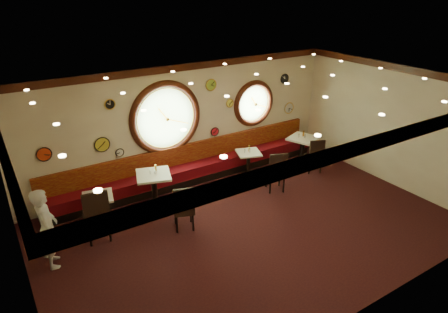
# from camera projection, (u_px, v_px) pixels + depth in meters

# --- Properties ---
(floor) EXTENTS (9.00, 6.00, 0.00)m
(floor) POSITION_uv_depth(u_px,v_px,m) (251.00, 227.00, 9.00)
(floor) COLOR black
(floor) RESTS_ON ground
(ceiling) EXTENTS (9.00, 6.00, 0.02)m
(ceiling) POSITION_uv_depth(u_px,v_px,m) (255.00, 88.00, 7.70)
(ceiling) COLOR gold
(ceiling) RESTS_ON wall_back
(wall_back) EXTENTS (9.00, 0.02, 3.20)m
(wall_back) POSITION_uv_depth(u_px,v_px,m) (187.00, 123.00, 10.67)
(wall_back) COLOR beige
(wall_back) RESTS_ON floor
(wall_front) EXTENTS (9.00, 0.02, 3.20)m
(wall_front) POSITION_uv_depth(u_px,v_px,m) (369.00, 234.00, 6.03)
(wall_front) COLOR beige
(wall_front) RESTS_ON floor
(wall_left) EXTENTS (0.02, 6.00, 3.20)m
(wall_left) POSITION_uv_depth(u_px,v_px,m) (17.00, 229.00, 6.15)
(wall_left) COLOR beige
(wall_left) RESTS_ON floor
(wall_right) EXTENTS (0.02, 6.00, 3.20)m
(wall_right) POSITION_uv_depth(u_px,v_px,m) (390.00, 125.00, 10.55)
(wall_right) COLOR beige
(wall_right) RESTS_ON floor
(molding_back) EXTENTS (9.00, 0.10, 0.18)m
(molding_back) POSITION_uv_depth(u_px,v_px,m) (185.00, 67.00, 10.01)
(molding_back) COLOR #341209
(molding_back) RESTS_ON wall_back
(molding_front) EXTENTS (9.00, 0.10, 0.18)m
(molding_front) POSITION_uv_depth(u_px,v_px,m) (383.00, 140.00, 5.46)
(molding_front) COLOR #341209
(molding_front) RESTS_ON wall_back
(molding_right) EXTENTS (0.10, 6.00, 0.18)m
(molding_right) POSITION_uv_depth(u_px,v_px,m) (399.00, 68.00, 9.91)
(molding_right) COLOR #341209
(molding_right) RESTS_ON wall_back
(banquette_base) EXTENTS (8.00, 0.55, 0.20)m
(banquette_base) POSITION_uv_depth(u_px,v_px,m) (193.00, 177.00, 11.06)
(banquette_base) COLOR black
(banquette_base) RESTS_ON floor
(banquette_seat) EXTENTS (8.00, 0.55, 0.30)m
(banquette_seat) POSITION_uv_depth(u_px,v_px,m) (193.00, 169.00, 10.96)
(banquette_seat) COLOR #560710
(banquette_seat) RESTS_ON banquette_base
(banquette_back) EXTENTS (8.00, 0.10, 0.55)m
(banquette_back) POSITION_uv_depth(u_px,v_px,m) (189.00, 153.00, 10.97)
(banquette_back) COLOR #64070A
(banquette_back) RESTS_ON wall_back
(porthole_left_glass) EXTENTS (1.66, 0.02, 1.66)m
(porthole_left_glass) POSITION_uv_depth(u_px,v_px,m) (166.00, 118.00, 10.27)
(porthole_left_glass) COLOR #8EBD71
(porthole_left_glass) RESTS_ON wall_back
(porthole_left_frame) EXTENTS (1.98, 0.18, 1.98)m
(porthole_left_frame) POSITION_uv_depth(u_px,v_px,m) (166.00, 118.00, 10.26)
(porthole_left_frame) COLOR #341209
(porthole_left_frame) RESTS_ON wall_back
(porthole_left_ring) EXTENTS (1.61, 0.03, 1.61)m
(porthole_left_ring) POSITION_uv_depth(u_px,v_px,m) (166.00, 119.00, 10.23)
(porthole_left_ring) COLOR gold
(porthole_left_ring) RESTS_ON wall_back
(porthole_right_glass) EXTENTS (1.10, 0.02, 1.10)m
(porthole_right_glass) POSITION_uv_depth(u_px,v_px,m) (253.00, 103.00, 11.65)
(porthole_right_glass) COLOR #8EBD71
(porthole_right_glass) RESTS_ON wall_back
(porthole_right_frame) EXTENTS (1.38, 0.18, 1.38)m
(porthole_right_frame) POSITION_uv_depth(u_px,v_px,m) (254.00, 104.00, 11.64)
(porthole_right_frame) COLOR #341209
(porthole_right_frame) RESTS_ON wall_back
(porthole_right_ring) EXTENTS (1.09, 0.03, 1.09)m
(porthole_right_ring) POSITION_uv_depth(u_px,v_px,m) (254.00, 104.00, 11.62)
(porthole_right_ring) COLOR gold
(porthole_right_ring) RESTS_ON wall_back
(wall_clock_0) EXTENTS (0.22, 0.03, 0.22)m
(wall_clock_0) POSITION_uv_depth(u_px,v_px,m) (230.00, 103.00, 11.15)
(wall_clock_0) COLOR #FFFE54
(wall_clock_0) RESTS_ON wall_back
(wall_clock_1) EXTENTS (0.34, 0.03, 0.34)m
(wall_clock_1) POSITION_uv_depth(u_px,v_px,m) (289.00, 108.00, 12.43)
(wall_clock_1) COLOR silver
(wall_clock_1) RESTS_ON wall_back
(wall_clock_2) EXTENTS (0.20, 0.03, 0.20)m
(wall_clock_2) POSITION_uv_depth(u_px,v_px,m) (120.00, 152.00, 9.87)
(wall_clock_2) COLOR white
(wall_clock_2) RESTS_ON wall_back
(wall_clock_3) EXTENTS (0.36, 0.03, 0.36)m
(wall_clock_3) POSITION_uv_depth(u_px,v_px,m) (102.00, 145.00, 9.55)
(wall_clock_3) COLOR gold
(wall_clock_3) RESTS_ON wall_back
(wall_clock_4) EXTENTS (0.24, 0.03, 0.24)m
(wall_clock_4) POSITION_uv_depth(u_px,v_px,m) (110.00, 104.00, 9.31)
(wall_clock_4) COLOR black
(wall_clock_4) RESTS_ON wall_back
(wall_clock_5) EXTENTS (0.28, 0.03, 0.28)m
(wall_clock_5) POSITION_uv_depth(u_px,v_px,m) (284.00, 79.00, 11.92)
(wall_clock_5) COLOR black
(wall_clock_5) RESTS_ON wall_back
(wall_clock_6) EXTENTS (0.24, 0.03, 0.24)m
(wall_clock_6) POSITION_uv_depth(u_px,v_px,m) (215.00, 132.00, 11.21)
(wall_clock_6) COLOR red
(wall_clock_6) RESTS_ON wall_back
(wall_clock_7) EXTENTS (0.32, 0.03, 0.32)m
(wall_clock_7) POSITION_uv_depth(u_px,v_px,m) (44.00, 154.00, 8.90)
(wall_clock_7) COLOR red
(wall_clock_7) RESTS_ON wall_back
(wall_clock_8) EXTENTS (0.30, 0.03, 0.30)m
(wall_clock_8) POSITION_uv_depth(u_px,v_px,m) (211.00, 85.00, 10.61)
(wall_clock_8) COLOR #89B939
(wall_clock_8) RESTS_ON wall_back
(table_a) EXTENTS (0.79, 0.79, 0.72)m
(table_a) POSITION_uv_depth(u_px,v_px,m) (99.00, 206.00, 8.96)
(table_a) COLOR black
(table_a) RESTS_ON floor
(table_b) EXTENTS (1.00, 1.00, 0.87)m
(table_b) POSITION_uv_depth(u_px,v_px,m) (154.00, 186.00, 9.65)
(table_b) COLOR black
(table_b) RESTS_ON floor
(table_c) EXTENTS (0.81, 0.81, 0.70)m
(table_c) POSITION_uv_depth(u_px,v_px,m) (248.00, 160.00, 11.26)
(table_c) COLOR black
(table_c) RESTS_ON floor
(table_d) EXTENTS (1.01, 1.01, 0.85)m
(table_d) POSITION_uv_depth(u_px,v_px,m) (302.00, 147.00, 11.88)
(table_d) COLOR black
(table_d) RESTS_ON floor
(chair_a) EXTENTS (0.58, 0.58, 0.76)m
(chair_a) POSITION_uv_depth(u_px,v_px,m) (96.00, 213.00, 8.24)
(chair_a) COLOR black
(chair_a) RESTS_ON floor
(chair_b) EXTENTS (0.58, 0.58, 0.67)m
(chair_b) POSITION_uv_depth(u_px,v_px,m) (184.00, 206.00, 8.67)
(chair_b) COLOR black
(chair_b) RESTS_ON floor
(chair_c) EXTENTS (0.61, 0.61, 0.69)m
(chair_c) POSITION_uv_depth(u_px,v_px,m) (277.00, 169.00, 10.27)
(chair_c) COLOR black
(chair_c) RESTS_ON floor
(chair_d) EXTENTS (0.57, 0.57, 0.64)m
(chair_d) POSITION_uv_depth(u_px,v_px,m) (315.00, 154.00, 11.32)
(chair_d) COLOR black
(chair_d) RESTS_ON floor
(condiment_a_salt) EXTENTS (0.03, 0.03, 0.09)m
(condiment_a_salt) POSITION_uv_depth(u_px,v_px,m) (93.00, 195.00, 8.82)
(condiment_a_salt) COLOR silver
(condiment_a_salt) RESTS_ON table_a
(condiment_b_salt) EXTENTS (0.04, 0.04, 0.11)m
(condiment_b_salt) POSITION_uv_depth(u_px,v_px,m) (150.00, 172.00, 9.49)
(condiment_b_salt) COLOR silver
(condiment_b_salt) RESTS_ON table_b
(condiment_c_salt) EXTENTS (0.03, 0.03, 0.10)m
(condiment_c_salt) POSITION_uv_depth(u_px,v_px,m) (245.00, 151.00, 11.09)
(condiment_c_salt) COLOR silver
(condiment_c_salt) RESTS_ON table_c
(condiment_d_salt) EXTENTS (0.04, 0.04, 0.11)m
(condiment_d_salt) POSITION_uv_depth(u_px,v_px,m) (299.00, 136.00, 11.74)
(condiment_d_salt) COLOR silver
(condiment_d_salt) RESTS_ON table_d
(condiment_a_pepper) EXTENTS (0.04, 0.04, 0.11)m
(condiment_a_pepper) POSITION_uv_depth(u_px,v_px,m) (101.00, 195.00, 8.81)
(condiment_a_pepper) COLOR silver
(condiment_a_pepper) RESTS_ON table_a
(condiment_b_pepper) EXTENTS (0.04, 0.04, 0.10)m
(condiment_b_pepper) POSITION_uv_depth(u_px,v_px,m) (155.00, 172.00, 9.50)
(condiment_b_pepper) COLOR silver
(condiment_b_pepper) RESTS_ON table_b
(condiment_c_pepper) EXTENTS (0.04, 0.04, 0.11)m
(condiment_c_pepper) POSITION_uv_depth(u_px,v_px,m) (250.00, 151.00, 11.09)
(condiment_c_pepper) COLOR silver
(condiment_c_pepper) RESTS_ON table_c
(condiment_d_pepper) EXTENTS (0.04, 0.04, 0.11)m
(condiment_d_pepper) POSITION_uv_depth(u_px,v_px,m) (305.00, 136.00, 11.71)
(condiment_d_pepper) COLOR #BBBBBF
(condiment_d_pepper) RESTS_ON table_d
(condiment_a_bottle) EXTENTS (0.05, 0.05, 0.17)m
(condiment_a_bottle) POSITION_uv_depth(u_px,v_px,m) (102.00, 190.00, 8.91)
(condiment_a_bottle) COLOR orange
(condiment_a_bottle) RESTS_ON table_a
(condiment_b_bottle) EXTENTS (0.05, 0.05, 0.16)m
(condiment_b_bottle) POSITION_uv_depth(u_px,v_px,m) (156.00, 168.00, 9.65)
(condiment_b_bottle) COLOR gold
(condiment_b_bottle) RESTS_ON table_b
(condiment_c_bottle) EXTENTS (0.05, 0.05, 0.17)m
(condiment_c_bottle) POSITION_uv_depth(u_px,v_px,m) (249.00, 148.00, 11.18)
(condiment_c_bottle) COLOR gold
(condiment_c_bottle) RESTS_ON table_c
(condiment_d_bottle) EXTENTS (0.05, 0.05, 0.17)m
(condiment_d_bottle) POSITION_uv_depth(u_px,v_px,m) (303.00, 133.00, 11.82)
(condiment_d_bottle) COLOR orange
(condiment_d_bottle) RESTS_ON table_d
(waiter) EXTENTS (0.45, 0.64, 1.66)m
(waiter) POSITION_uv_depth(u_px,v_px,m) (47.00, 228.00, 7.53)
(waiter) COLOR silver
(waiter) RESTS_ON floor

